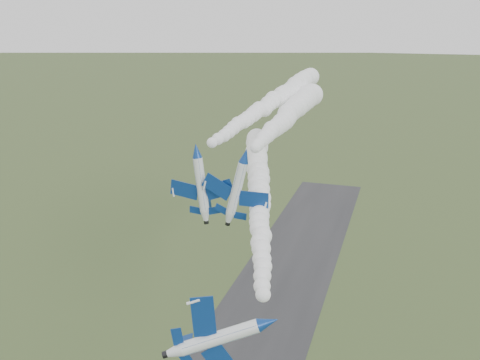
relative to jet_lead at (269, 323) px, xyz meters
name	(u,v)px	position (x,y,z in m)	size (l,w,h in m)	color
jet_lead	(269,323)	(0.00, 0.00, 0.00)	(6.07, 12.65, 10.22)	white
smoke_trail_jet_lead	(259,192)	(-11.20, 36.33, 1.94)	(4.68, 69.10, 4.68)	white
jet_pair_left	(196,151)	(-19.31, 28.09, 10.59)	(11.19, 13.48, 3.41)	white
smoke_trail_jet_pair_left	(273,101)	(-16.47, 65.94, 12.93)	(4.83, 68.77, 4.83)	white
jet_pair_right	(245,156)	(-10.99, 27.28, 10.60)	(10.62, 13.17, 3.95)	white
smoke_trail_jet_pair_right	(290,115)	(-11.20, 59.51, 11.41)	(5.64, 58.36, 5.64)	white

